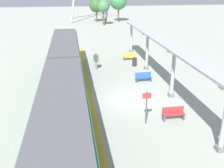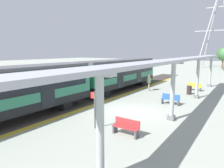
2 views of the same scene
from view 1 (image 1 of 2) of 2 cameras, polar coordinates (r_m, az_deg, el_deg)
The scene contains 18 objects.
ground_plane at distance 21.12m, azimuth 4.47°, elevation -3.26°, with size 176.00×176.00×0.00m, color #99A093.
tactile_edge_strip at distance 20.66m, azimuth -4.52°, elevation -3.82°, with size 0.55×38.10×0.01m, color gold.
trackbed at distance 20.63m, azimuth -9.72°, elevation -4.10°, with size 3.20×50.10×0.01m, color #38332D.
train_near_carriage at distance 14.23m, azimuth -10.31°, elevation -7.89°, with size 2.65×12.71×3.48m.
train_far_carriage at distance 26.67m, azimuth -9.84°, elevation 5.80°, with size 2.65×12.71×3.48m.
canopy_pillar_third at distance 21.39m, azimuth 12.78°, elevation 2.11°, with size 1.10×0.44×3.79m.
canopy_pillar_fourth at distance 28.07m, azimuth 7.45°, elevation 6.87°, with size 1.10×0.44×3.79m.
canopy_pillar_fifth at distance 35.12m, azimuth 4.12°, elevation 9.78°, with size 1.10×0.44×3.79m.
canopy_beam at distance 20.79m, azimuth 13.29°, elevation 7.13°, with size 1.20×30.56×0.16m, color #A8AAB2.
bench_near_end at distance 31.75m, azimuth 3.72°, elevation 5.87°, with size 1.51×0.46×0.86m.
bench_mid_platform at distance 18.36m, azimuth 12.86°, elevation -6.10°, with size 1.50×0.45×0.86m.
bench_far_end at distance 24.82m, azimuth 6.66°, elevation 1.48°, with size 1.52×0.52×0.86m.
trash_bin at distance 29.43m, azimuth 4.78°, elevation 4.66°, with size 0.48×0.48×0.91m, color #312526.
platform_info_sign at distance 17.16m, azimuth 7.31°, elevation -4.39°, with size 0.56×0.10×2.20m.
passenger_waiting_near_edge at distance 28.05m, azimuth -3.40°, elevation 5.30°, with size 0.50×0.55×1.79m.
tree_left_background at distance 58.18m, azimuth -1.82°, elevation 16.15°, with size 2.61×2.61×5.27m.
tree_right_background at distance 63.58m, azimuth -3.34°, elevation 16.30°, with size 3.19×3.19×5.30m.
tree_centre_background at distance 63.82m, azimuth 1.38°, elevation 17.07°, with size 3.74×3.74×6.38m.
Camera 1 is at (-4.54, -18.76, 8.57)m, focal length 43.13 mm.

